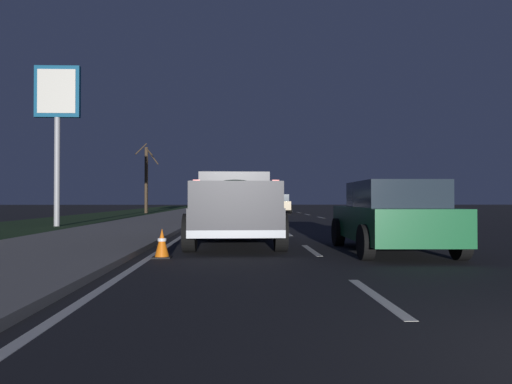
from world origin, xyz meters
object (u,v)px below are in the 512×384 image
object	(u,v)px
gas_price_sign	(57,106)
sedan_green	(392,216)
sedan_tan	(278,204)
bare_tree_far	(146,178)
traffic_cone_near	(162,244)
sedan_blue	(238,203)
sedan_white	(235,207)
pickup_truck	(234,206)
street_light_near	(7,74)

from	to	relation	value
gas_price_sign	sedan_green	bearing A→B (deg)	-133.86
sedan_green	sedan_tan	xyz separation A→B (m)	(30.68, 0.04, 0.00)
bare_tree_far	traffic_cone_near	distance (m)	31.65
sedan_blue	sedan_white	bearing A→B (deg)	179.77
gas_price_sign	sedan_white	bearing A→B (deg)	-84.48
pickup_truck	sedan_tan	world-z (taller)	pickup_truck
traffic_cone_near	pickup_truck	bearing A→B (deg)	-25.42
sedan_green	sedan_tan	world-z (taller)	same
sedan_blue	bare_tree_far	distance (m)	8.02
street_light_near	traffic_cone_near	world-z (taller)	street_light_near
street_light_near	traffic_cone_near	xyz separation A→B (m)	(-3.32, -4.57, -4.14)
pickup_truck	traffic_cone_near	size ratio (longest dim) A/B	9.42
sedan_white	traffic_cone_near	size ratio (longest dim) A/B	7.60
sedan_white	street_light_near	xyz separation A→B (m)	(-8.95, 5.88, 3.64)
sedan_blue	sedan_tan	bearing A→B (deg)	-113.25
sedan_blue	traffic_cone_near	size ratio (longest dim) A/B	7.62
sedan_blue	bare_tree_far	bearing A→B (deg)	105.62
sedan_white	sedan_tan	size ratio (longest dim) A/B	0.99
sedan_white	gas_price_sign	xyz separation A→B (m)	(-0.73, 7.55, 4.35)
gas_price_sign	bare_tree_far	distance (m)	19.55
street_light_near	pickup_truck	bearing A→B (deg)	-93.74
traffic_cone_near	street_light_near	bearing A→B (deg)	53.98
sedan_blue	sedan_tan	xyz separation A→B (m)	(-1.46, -3.41, 0.00)
sedan_blue	sedan_tan	world-z (taller)	same
street_light_near	sedan_green	bearing A→B (deg)	-104.45
pickup_truck	traffic_cone_near	world-z (taller)	pickup_truck
gas_price_sign	bare_tree_far	world-z (taller)	gas_price_sign
sedan_tan	sedan_white	bearing A→B (deg)	169.75
sedan_blue	traffic_cone_near	world-z (taller)	sedan_blue
sedan_tan	street_light_near	bearing A→B (deg)	161.65
sedan_green	bare_tree_far	size ratio (longest dim) A/B	0.77
pickup_truck	sedan_green	distance (m)	4.01
pickup_truck	sedan_green	world-z (taller)	pickup_truck
pickup_truck	gas_price_sign	xyz separation A→B (m)	(8.61, 7.62, 4.16)
gas_price_sign	sedan_tan	bearing A→B (deg)	-28.85
pickup_truck	sedan_blue	size ratio (longest dim) A/B	1.24
sedan_green	bare_tree_far	world-z (taller)	bare_tree_far
pickup_truck	sedan_white	bearing A→B (deg)	0.46
bare_tree_far	pickup_truck	bearing A→B (deg)	-165.12
pickup_truck	traffic_cone_near	distance (m)	3.32
pickup_truck	sedan_tan	distance (m)	28.85
sedan_white	bare_tree_far	xyz separation A→B (m)	(18.69, 7.37, 2.11)
bare_tree_far	traffic_cone_near	xyz separation A→B (m)	(-30.96, -6.05, -2.61)
traffic_cone_near	gas_price_sign	bearing A→B (deg)	28.37
sedan_green	traffic_cone_near	xyz separation A→B (m)	(-0.89, 4.85, -0.50)
sedan_tan	traffic_cone_near	distance (m)	31.94
gas_price_sign	traffic_cone_near	xyz separation A→B (m)	(-11.54, -6.23, -4.85)
bare_tree_far	sedan_tan	bearing A→B (deg)	-86.73
pickup_truck	bare_tree_far	distance (m)	29.06
gas_price_sign	traffic_cone_near	world-z (taller)	gas_price_sign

